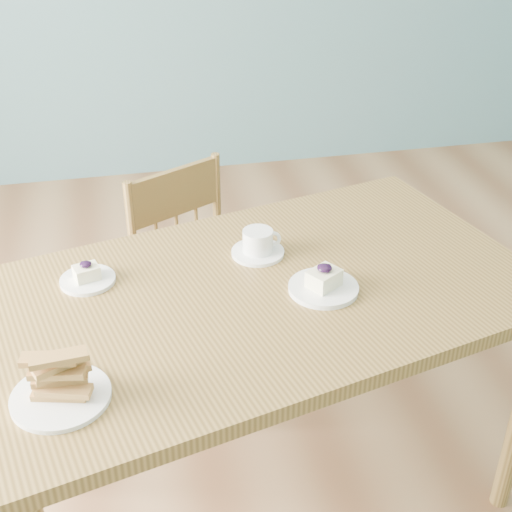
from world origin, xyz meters
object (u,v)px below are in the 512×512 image
dining_table (257,313)px  biscotti_plate (58,383)px  cheesecake_plate_near (324,284)px  cheesecake_plate_far (87,277)px  coffee_cup (258,244)px  dining_chair (200,288)px

dining_table → biscotti_plate: 0.59m
cheesecake_plate_near → cheesecake_plate_far: bearing=164.2°
biscotti_plate → coffee_cup: bearing=42.7°
cheesecake_plate_far → coffee_cup: size_ratio=0.98×
dining_chair → dining_table: bearing=-109.3°
coffee_cup → biscotti_plate: (-0.53, -0.49, 0.01)m
dining_table → cheesecake_plate_far: 0.45m
dining_table → dining_chair: (-0.08, 0.55, -0.27)m
cheesecake_plate_near → coffee_cup: (-0.12, 0.21, 0.01)m
dining_chair → cheesecake_plate_near: 0.74m
coffee_cup → cheesecake_plate_near: bearing=-59.4°
coffee_cup → dining_table: bearing=-102.9°
cheesecake_plate_near → cheesecake_plate_far: (-0.59, 0.17, -0.00)m
dining_table → dining_chair: bearing=84.5°
dining_table → cheesecake_plate_near: 0.19m
dining_table → coffee_cup: (0.04, 0.17, 0.11)m
cheesecake_plate_near → biscotti_plate: bearing=-157.2°
dining_chair → biscotti_plate: 1.03m
cheesecake_plate_far → coffee_cup: (0.47, 0.04, 0.02)m
dining_table → dining_chair: 0.62m
dining_table → cheesecake_plate_far: bearing=149.5°
dining_chair → cheesecake_plate_far: bearing=-156.8°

